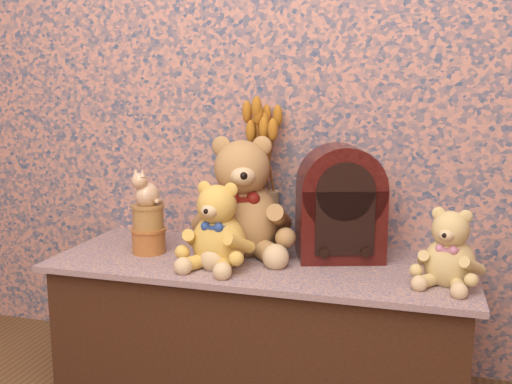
{
  "coord_description": "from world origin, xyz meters",
  "views": [
    {
      "loc": [
        0.49,
        -0.53,
        1.02
      ],
      "look_at": [
        0.0,
        1.19,
        0.7
      ],
      "focal_mm": 39.72,
      "sensor_mm": 36.0,
      "label": 1
    }
  ],
  "objects_px": {
    "teddy_medium": "(219,221)",
    "biscuit_tin_lower": "(149,241)",
    "teddy_small": "(451,244)",
    "cathedral_radio": "(340,202)",
    "ceramic_vase": "(263,218)",
    "cat_figurine": "(147,187)",
    "teddy_large": "(242,191)"
  },
  "relations": [
    {
      "from": "teddy_large",
      "to": "cathedral_radio",
      "type": "distance_m",
      "value": 0.34
    },
    {
      "from": "teddy_large",
      "to": "teddy_small",
      "type": "relative_size",
      "value": 1.79
    },
    {
      "from": "cathedral_radio",
      "to": "teddy_medium",
      "type": "bearing_deg",
      "value": -169.55
    },
    {
      "from": "teddy_medium",
      "to": "teddy_small",
      "type": "relative_size",
      "value": 1.21
    },
    {
      "from": "teddy_small",
      "to": "cathedral_radio",
      "type": "height_order",
      "value": "cathedral_radio"
    },
    {
      "from": "teddy_large",
      "to": "teddy_medium",
      "type": "bearing_deg",
      "value": -120.4
    },
    {
      "from": "ceramic_vase",
      "to": "cat_figurine",
      "type": "distance_m",
      "value": 0.43
    },
    {
      "from": "biscuit_tin_lower",
      "to": "cat_figurine",
      "type": "height_order",
      "value": "cat_figurine"
    },
    {
      "from": "cathedral_radio",
      "to": "cat_figurine",
      "type": "xyz_separation_m",
      "value": [
        -0.65,
        -0.13,
        0.04
      ]
    },
    {
      "from": "cat_figurine",
      "to": "cathedral_radio",
      "type": "bearing_deg",
      "value": 34.43
    },
    {
      "from": "teddy_medium",
      "to": "teddy_small",
      "type": "distance_m",
      "value": 0.71
    },
    {
      "from": "teddy_medium",
      "to": "cat_figurine",
      "type": "distance_m",
      "value": 0.3
    },
    {
      "from": "teddy_small",
      "to": "ceramic_vase",
      "type": "height_order",
      "value": "teddy_small"
    },
    {
      "from": "teddy_small",
      "to": "cathedral_radio",
      "type": "relative_size",
      "value": 0.64
    },
    {
      "from": "teddy_small",
      "to": "cat_figurine",
      "type": "distance_m",
      "value": 1.0
    },
    {
      "from": "teddy_medium",
      "to": "ceramic_vase",
      "type": "relative_size",
      "value": 1.48
    },
    {
      "from": "teddy_small",
      "to": "cathedral_radio",
      "type": "bearing_deg",
      "value": 170.5
    },
    {
      "from": "cathedral_radio",
      "to": "ceramic_vase",
      "type": "height_order",
      "value": "cathedral_radio"
    },
    {
      "from": "teddy_large",
      "to": "cat_figurine",
      "type": "distance_m",
      "value": 0.33
    },
    {
      "from": "cathedral_radio",
      "to": "ceramic_vase",
      "type": "distance_m",
      "value": 0.32
    },
    {
      "from": "teddy_medium",
      "to": "ceramic_vase",
      "type": "height_order",
      "value": "teddy_medium"
    },
    {
      "from": "teddy_small",
      "to": "ceramic_vase",
      "type": "xyz_separation_m",
      "value": [
        -0.64,
        0.26,
        -0.02
      ]
    },
    {
      "from": "biscuit_tin_lower",
      "to": "cat_figurine",
      "type": "xyz_separation_m",
      "value": [
        0.0,
        0.0,
        0.19
      ]
    },
    {
      "from": "teddy_medium",
      "to": "teddy_small",
      "type": "xyz_separation_m",
      "value": [
        0.71,
        0.02,
        -0.03
      ]
    },
    {
      "from": "teddy_large",
      "to": "teddy_small",
      "type": "distance_m",
      "value": 0.7
    },
    {
      "from": "teddy_large",
      "to": "biscuit_tin_lower",
      "type": "xyz_separation_m",
      "value": [
        -0.31,
        -0.09,
        -0.18
      ]
    },
    {
      "from": "ceramic_vase",
      "to": "cat_figurine",
      "type": "relative_size",
      "value": 1.52
    },
    {
      "from": "biscuit_tin_lower",
      "to": "cat_figurine",
      "type": "bearing_deg",
      "value": 0.0
    },
    {
      "from": "cathedral_radio",
      "to": "ceramic_vase",
      "type": "bearing_deg",
      "value": 145.97
    },
    {
      "from": "teddy_medium",
      "to": "biscuit_tin_lower",
      "type": "relative_size",
      "value": 2.54
    },
    {
      "from": "cathedral_radio",
      "to": "biscuit_tin_lower",
      "type": "height_order",
      "value": "cathedral_radio"
    },
    {
      "from": "teddy_large",
      "to": "teddy_medium",
      "type": "xyz_separation_m",
      "value": [
        -0.03,
        -0.16,
        -0.07
      ]
    }
  ]
}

